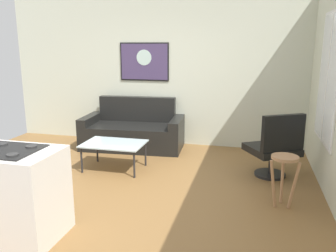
# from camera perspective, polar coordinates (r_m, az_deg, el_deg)

# --- Properties ---
(ground) EXTENTS (6.40, 6.40, 0.04)m
(ground) POSITION_cam_1_polar(r_m,az_deg,el_deg) (4.78, -7.49, -10.57)
(ground) COLOR brown
(back_wall) EXTENTS (6.40, 0.05, 2.80)m
(back_wall) POSITION_cam_1_polar(r_m,az_deg,el_deg) (6.71, -0.20, 8.92)
(back_wall) COLOR beige
(back_wall) RESTS_ON ground
(couch) EXTENTS (1.91, 1.03, 0.92)m
(couch) POSITION_cam_1_polar(r_m,az_deg,el_deg) (6.58, -5.71, -0.98)
(couch) COLOR black
(couch) RESTS_ON ground
(coffee_table) EXTENTS (0.94, 0.64, 0.42)m
(coffee_table) POSITION_cam_1_polar(r_m,az_deg,el_deg) (5.42, -8.88, -3.12)
(coffee_table) COLOR silver
(coffee_table) RESTS_ON ground
(armchair) EXTENTS (0.88, 0.87, 0.97)m
(armchair) POSITION_cam_1_polar(r_m,az_deg,el_deg) (5.22, 17.25, -3.32)
(armchair) COLOR black
(armchair) RESTS_ON ground
(bar_stool) EXTENTS (0.36, 0.36, 0.63)m
(bar_stool) POSITION_cam_1_polar(r_m,az_deg,el_deg) (4.33, 18.60, -6.52)
(bar_stool) COLOR #A87952
(bar_stool) RESTS_ON ground
(wall_painting) EXTENTS (0.97, 0.03, 0.72)m
(wall_painting) POSITION_cam_1_polar(r_m,az_deg,el_deg) (6.78, -3.93, 10.53)
(wall_painting) COLOR black
(window) EXTENTS (0.03, 1.23, 1.74)m
(window) POSITION_cam_1_polar(r_m,az_deg,el_deg) (5.07, 24.87, 7.16)
(window) COLOR silver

